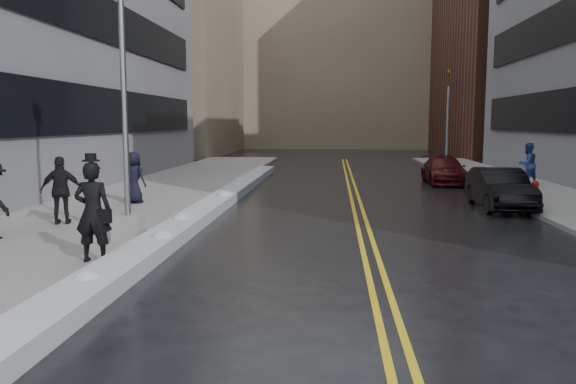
% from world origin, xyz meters
% --- Properties ---
extents(ground, '(160.00, 160.00, 0.00)m').
position_xyz_m(ground, '(0.00, 0.00, 0.00)').
color(ground, black).
rests_on(ground, ground).
extents(sidewalk_west, '(5.50, 50.00, 0.15)m').
position_xyz_m(sidewalk_west, '(-5.75, 10.00, 0.07)').
color(sidewalk_west, gray).
rests_on(sidewalk_west, ground).
extents(sidewalk_east, '(4.00, 50.00, 0.15)m').
position_xyz_m(sidewalk_east, '(10.00, 10.00, 0.07)').
color(sidewalk_east, gray).
rests_on(sidewalk_east, ground).
extents(lane_line_left, '(0.12, 50.00, 0.01)m').
position_xyz_m(lane_line_left, '(2.35, 10.00, 0.00)').
color(lane_line_left, gold).
rests_on(lane_line_left, ground).
extents(lane_line_right, '(0.12, 50.00, 0.01)m').
position_xyz_m(lane_line_right, '(2.65, 10.00, 0.00)').
color(lane_line_right, gold).
rests_on(lane_line_right, ground).
extents(snow_ridge, '(0.90, 30.00, 0.34)m').
position_xyz_m(snow_ridge, '(-2.45, 8.00, 0.17)').
color(snow_ridge, '#B8BBC1').
rests_on(snow_ridge, ground).
extents(building_west_far, '(14.00, 22.00, 18.00)m').
position_xyz_m(building_west_far, '(-15.50, 44.00, 9.00)').
color(building_west_far, gray).
rests_on(building_west_far, ground).
extents(building_far, '(36.00, 16.00, 22.00)m').
position_xyz_m(building_far, '(2.00, 60.00, 11.00)').
color(building_far, gray).
rests_on(building_far, ground).
extents(lamppost, '(0.65, 0.65, 7.62)m').
position_xyz_m(lamppost, '(-3.30, 2.00, 2.53)').
color(lamppost, gray).
rests_on(lamppost, sidewalk_west).
extents(fire_hydrant, '(0.26, 0.26, 0.73)m').
position_xyz_m(fire_hydrant, '(9.00, 10.00, 0.55)').
color(fire_hydrant, maroon).
rests_on(fire_hydrant, sidewalk_east).
extents(traffic_signal, '(0.16, 0.20, 6.00)m').
position_xyz_m(traffic_signal, '(8.50, 24.00, 3.40)').
color(traffic_signal, gray).
rests_on(traffic_signal, sidewalk_east).
extents(pedestrian_fedora, '(0.78, 0.54, 2.05)m').
position_xyz_m(pedestrian_fedora, '(-3.20, -0.18, 1.18)').
color(pedestrian_fedora, black).
rests_on(pedestrian_fedora, sidewalk_west).
extents(pedestrian_c, '(1.02, 0.82, 1.82)m').
position_xyz_m(pedestrian_c, '(-5.38, 8.09, 1.06)').
color(pedestrian_c, black).
rests_on(pedestrian_c, sidewalk_west).
extents(pedestrian_d, '(1.20, 0.75, 1.90)m').
position_xyz_m(pedestrian_d, '(-5.91, 3.90, 1.10)').
color(pedestrian_d, black).
rests_on(pedestrian_d, sidewalk_west).
extents(pedestrian_east, '(1.16, 1.05, 1.93)m').
position_xyz_m(pedestrian_east, '(10.38, 15.06, 1.11)').
color(pedestrian_east, navy).
rests_on(pedestrian_east, sidewalk_east).
extents(car_black, '(1.52, 4.29, 1.41)m').
position_xyz_m(car_black, '(7.38, 8.73, 0.70)').
color(car_black, black).
rests_on(car_black, ground).
extents(car_maroon, '(1.86, 4.50, 1.30)m').
position_xyz_m(car_maroon, '(7.07, 16.94, 0.65)').
color(car_maroon, '#3E090A').
rests_on(car_maroon, ground).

